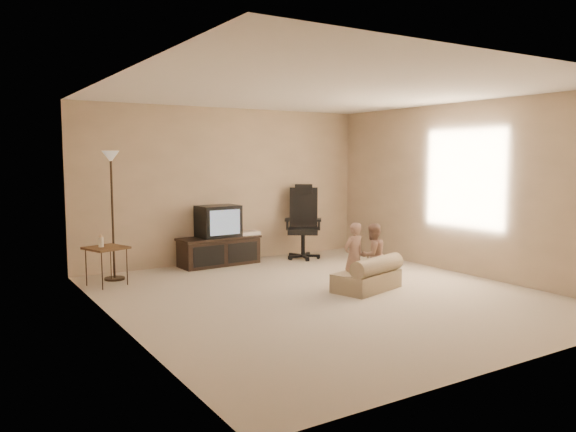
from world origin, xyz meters
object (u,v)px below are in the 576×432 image
object	(u,v)px
office_chair	(303,232)
floor_lamp	(112,186)
child_sofa	(370,276)
toddler_right	(372,255)
tv_stand	(219,240)
toddler_left	(354,256)
side_table	(106,248)

from	to	relation	value
office_chair	floor_lamp	bearing A→B (deg)	-144.30
child_sofa	toddler_right	world-z (taller)	toddler_right
office_chair	toddler_right	xyz separation A→B (m)	(-0.40, -2.26, -0.03)
tv_stand	toddler_right	bearing A→B (deg)	-69.60
toddler_left	toddler_right	world-z (taller)	toddler_left
office_chair	floor_lamp	world-z (taller)	floor_lamp
side_table	toddler_left	size ratio (longest dim) A/B	0.81
office_chair	toddler_right	size ratio (longest dim) A/B	1.48
child_sofa	toddler_right	bearing A→B (deg)	24.35
office_chair	tv_stand	bearing A→B (deg)	-152.30
side_table	toddler_left	distance (m)	3.28
floor_lamp	toddler_right	xyz separation A→B (m)	(2.78, -2.24, -0.89)
tv_stand	office_chair	size ratio (longest dim) A/B	1.08
toddler_right	floor_lamp	bearing A→B (deg)	-41.13
floor_lamp	toddler_left	size ratio (longest dim) A/B	2.06
tv_stand	toddler_left	bearing A→B (deg)	-75.72
tv_stand	floor_lamp	size ratio (longest dim) A/B	0.75
tv_stand	child_sofa	size ratio (longest dim) A/B	1.32
side_table	toddler_left	world-z (taller)	toddler_left
side_table	floor_lamp	distance (m)	0.88
tv_stand	side_table	world-z (taller)	tv_stand
side_table	tv_stand	bearing A→B (deg)	15.35
floor_lamp	child_sofa	world-z (taller)	floor_lamp
office_chair	side_table	bearing A→B (deg)	-139.16
tv_stand	child_sofa	bearing A→B (deg)	-73.91
child_sofa	toddler_right	size ratio (longest dim) A/B	1.21
tv_stand	toddler_left	xyz separation A→B (m)	(0.77, -2.44, 0.04)
office_chair	floor_lamp	size ratio (longest dim) A/B	0.70
tv_stand	toddler_right	distance (m)	2.68
floor_lamp	tv_stand	bearing A→B (deg)	7.20
office_chair	toddler_left	xyz separation A→B (m)	(-0.70, -2.24, -0.01)
office_chair	toddler_left	distance (m)	2.35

